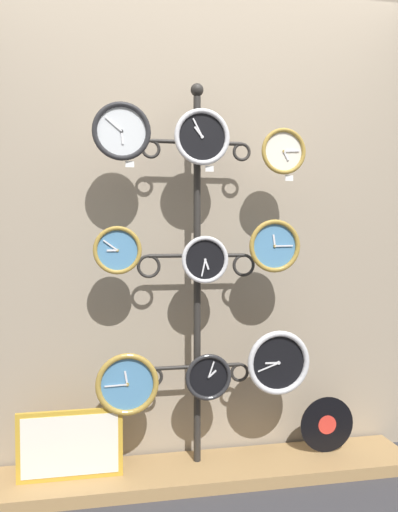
% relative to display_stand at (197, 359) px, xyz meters
% --- Properties ---
extents(shop_wall, '(4.40, 0.04, 2.80)m').
position_rel_display_stand_xyz_m(shop_wall, '(0.00, 0.16, 0.82)').
color(shop_wall, gray).
rests_on(shop_wall, ground_plane).
extents(low_shelf, '(2.20, 0.36, 0.06)m').
position_rel_display_stand_xyz_m(low_shelf, '(0.00, -0.06, -0.55)').
color(low_shelf, '#9E7A4C').
rests_on(low_shelf, ground_plane).
extents(display_stand, '(0.60, 0.42, 1.95)m').
position_rel_display_stand_xyz_m(display_stand, '(0.00, 0.00, 0.00)').
color(display_stand, '#282623').
rests_on(display_stand, ground_plane).
extents(clock_top_left, '(0.27, 0.04, 0.27)m').
position_rel_display_stand_xyz_m(clock_top_left, '(-0.37, -0.11, 1.10)').
color(clock_top_left, silver).
extents(clock_top_center, '(0.27, 0.04, 0.27)m').
position_rel_display_stand_xyz_m(clock_top_center, '(0.01, -0.10, 1.09)').
color(clock_top_center, black).
extents(clock_top_right, '(0.23, 0.04, 0.23)m').
position_rel_display_stand_xyz_m(clock_top_right, '(0.41, -0.10, 1.03)').
color(clock_top_right, silver).
extents(clock_middle_left, '(0.23, 0.04, 0.23)m').
position_rel_display_stand_xyz_m(clock_middle_left, '(-0.39, -0.08, 0.55)').
color(clock_middle_left, '#4C84B2').
extents(clock_middle_center, '(0.23, 0.04, 0.23)m').
position_rel_display_stand_xyz_m(clock_middle_center, '(0.02, -0.09, 0.51)').
color(clock_middle_center, black).
extents(clock_middle_right, '(0.26, 0.04, 0.26)m').
position_rel_display_stand_xyz_m(clock_middle_right, '(0.37, -0.10, 0.57)').
color(clock_middle_right, '#4C84B2').
extents(clock_bottom_left, '(0.30, 0.04, 0.30)m').
position_rel_display_stand_xyz_m(clock_bottom_left, '(-0.35, -0.09, -0.08)').
color(clock_bottom_left, '#4C84B2').
extents(clock_bottom_center, '(0.23, 0.04, 0.23)m').
position_rel_display_stand_xyz_m(clock_bottom_center, '(0.04, -0.09, -0.07)').
color(clock_bottom_center, black).
extents(clock_bottom_right, '(0.32, 0.04, 0.32)m').
position_rel_display_stand_xyz_m(clock_bottom_right, '(0.39, -0.11, -0.01)').
color(clock_bottom_right, black).
extents(vinyl_record, '(0.29, 0.01, 0.29)m').
position_rel_display_stand_xyz_m(vinyl_record, '(0.69, -0.03, -0.37)').
color(vinyl_record, black).
rests_on(vinyl_record, low_shelf).
extents(picture_frame, '(0.49, 0.02, 0.33)m').
position_rel_display_stand_xyz_m(picture_frame, '(-0.62, -0.08, -0.35)').
color(picture_frame, gold).
rests_on(picture_frame, low_shelf).
extents(price_tag_upper, '(0.04, 0.00, 0.03)m').
position_rel_display_stand_xyz_m(price_tag_upper, '(-0.34, -0.11, 0.95)').
color(price_tag_upper, white).
extents(price_tag_mid, '(0.04, 0.00, 0.03)m').
position_rel_display_stand_xyz_m(price_tag_mid, '(0.04, -0.10, 0.94)').
color(price_tag_mid, white).
extents(price_tag_lower, '(0.04, 0.00, 0.03)m').
position_rel_display_stand_xyz_m(price_tag_lower, '(0.44, -0.11, 0.90)').
color(price_tag_lower, white).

